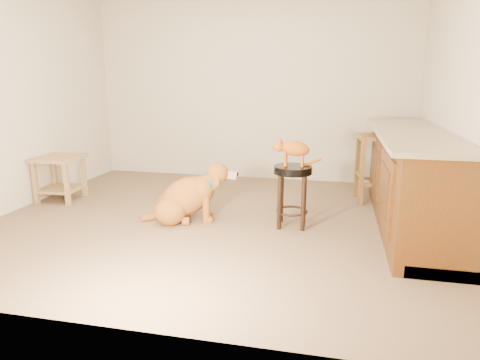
% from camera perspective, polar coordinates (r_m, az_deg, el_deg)
% --- Properties ---
extents(floor, '(4.50, 4.00, 0.01)m').
position_cam_1_polar(floor, '(4.45, -3.56, -5.41)').
color(floor, brown).
rests_on(floor, ground).
extents(room_shell, '(4.54, 4.04, 2.62)m').
position_cam_1_polar(room_shell, '(4.21, -3.91, 16.70)').
color(room_shell, '#BCB298').
rests_on(room_shell, ground).
extents(cabinet_run, '(0.70, 2.56, 0.94)m').
position_cam_1_polar(cabinet_run, '(4.52, 21.96, -0.29)').
color(cabinet_run, '#49280D').
rests_on(cabinet_run, ground).
extents(padded_stool, '(0.37, 0.37, 0.61)m').
position_cam_1_polar(padded_stool, '(4.19, 7.01, -0.50)').
color(padded_stool, black).
rests_on(padded_stool, ground).
extents(wood_stool, '(0.48, 0.48, 0.79)m').
position_cam_1_polar(wood_stool, '(5.26, 17.51, 1.65)').
color(wood_stool, brown).
rests_on(wood_stool, ground).
extents(side_table, '(0.54, 0.54, 0.53)m').
position_cam_1_polar(side_table, '(5.52, -22.94, 1.05)').
color(side_table, olive).
rests_on(side_table, ground).
extents(golden_retriever, '(0.98, 0.59, 0.64)m').
position_cam_1_polar(golden_retriever, '(4.40, -7.15, -2.41)').
color(golden_retriever, brown).
rests_on(golden_retriever, ground).
extents(tabby_kitten, '(0.48, 0.19, 0.30)m').
position_cam_1_polar(tabby_kitten, '(4.13, 7.00, 4.09)').
color(tabby_kitten, '#8D400E').
rests_on(tabby_kitten, padded_stool).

